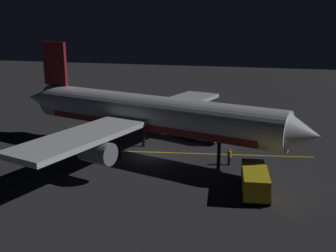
# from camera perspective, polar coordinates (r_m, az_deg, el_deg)

# --- Properties ---
(ground_plane) EXTENTS (180.00, 180.00, 0.20)m
(ground_plane) POSITION_cam_1_polar(r_m,az_deg,el_deg) (43.79, -2.54, -4.39)
(ground_plane) COLOR #28282B
(apron_guide_stripe) EXTENTS (4.43, 26.90, 0.01)m
(apron_guide_stripe) POSITION_cam_1_polar(r_m,az_deg,el_deg) (44.47, 3.08, -3.95)
(apron_guide_stripe) COLOR gold
(apron_guide_stripe) RESTS_ON ground_plane
(airliner) EXTENTS (32.72, 35.91, 11.94)m
(airliner) POSITION_cam_1_polar(r_m,az_deg,el_deg) (42.80, -3.28, 1.69)
(airliner) COLOR silver
(airliner) RESTS_ON ground_plane
(baggage_truck) EXTENTS (6.46, 2.82, 2.20)m
(baggage_truck) POSITION_cam_1_polar(r_m,az_deg,el_deg) (34.84, 12.38, -7.70)
(baggage_truck) COLOR gold
(baggage_truck) RESTS_ON ground_plane
(catering_truck) EXTENTS (4.12, 6.25, 2.24)m
(catering_truck) POSITION_cam_1_polar(r_m,az_deg,el_deg) (48.84, 4.66, -0.80)
(catering_truck) COLOR silver
(catering_truck) RESTS_ON ground_plane
(ground_crew_worker) EXTENTS (0.40, 0.40, 1.74)m
(ground_crew_worker) POSITION_cam_1_polar(r_m,az_deg,el_deg) (41.09, 8.84, -4.42)
(ground_crew_worker) COLOR black
(ground_crew_worker) RESTS_ON ground_plane
(traffic_cone_near_left) EXTENTS (0.50, 0.50, 0.55)m
(traffic_cone_near_left) POSITION_cam_1_polar(r_m,az_deg,el_deg) (50.05, 7.62, -1.60)
(traffic_cone_near_left) COLOR #EA590F
(traffic_cone_near_left) RESTS_ON ground_plane
(traffic_cone_near_right) EXTENTS (0.50, 0.50, 0.55)m
(traffic_cone_near_right) POSITION_cam_1_polar(r_m,az_deg,el_deg) (38.16, 11.29, -7.10)
(traffic_cone_near_right) COLOR #EA590F
(traffic_cone_near_right) RESTS_ON ground_plane
(traffic_cone_under_wing) EXTENTS (0.50, 0.50, 0.55)m
(traffic_cone_under_wing) POSITION_cam_1_polar(r_m,az_deg,el_deg) (50.90, 4.30, -1.23)
(traffic_cone_under_wing) COLOR #EA590F
(traffic_cone_under_wing) RESTS_ON ground_plane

